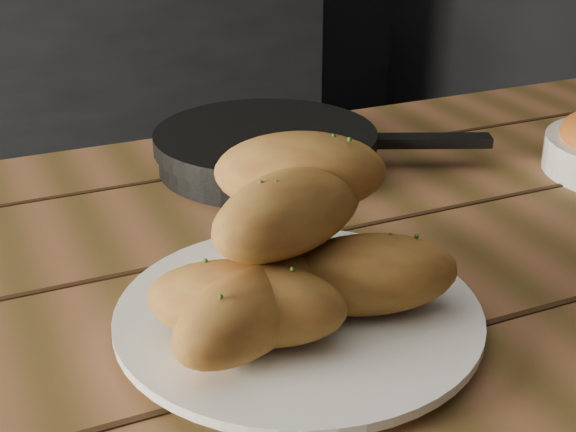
{
  "coord_description": "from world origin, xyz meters",
  "views": [
    {
      "loc": [
        0.34,
        -0.72,
        1.1
      ],
      "look_at": [
        0.57,
        -0.21,
        0.84
      ],
      "focal_mm": 50.0,
      "sensor_mm": 36.0,
      "label": 1
    }
  ],
  "objects_px": {
    "table": "(362,369)",
    "bread_rolls": "(287,253)",
    "skillet": "(268,148)",
    "plate": "(298,317)"
  },
  "relations": [
    {
      "from": "plate",
      "to": "table",
      "type": "bearing_deg",
      "value": 26.06
    },
    {
      "from": "skillet",
      "to": "table",
      "type": "bearing_deg",
      "value": -95.38
    },
    {
      "from": "plate",
      "to": "bread_rolls",
      "type": "height_order",
      "value": "bread_rolls"
    },
    {
      "from": "plate",
      "to": "skillet",
      "type": "distance_m",
      "value": 0.35
    },
    {
      "from": "table",
      "to": "plate",
      "type": "bearing_deg",
      "value": -153.94
    },
    {
      "from": "plate",
      "to": "skillet",
      "type": "xyz_separation_m",
      "value": [
        0.11,
        0.33,
        0.01
      ]
    },
    {
      "from": "table",
      "to": "bread_rolls",
      "type": "distance_m",
      "value": 0.2
    },
    {
      "from": "table",
      "to": "bread_rolls",
      "type": "bearing_deg",
      "value": -155.48
    },
    {
      "from": "skillet",
      "to": "plate",
      "type": "bearing_deg",
      "value": -108.91
    },
    {
      "from": "bread_rolls",
      "to": "skillet",
      "type": "height_order",
      "value": "bread_rolls"
    }
  ]
}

